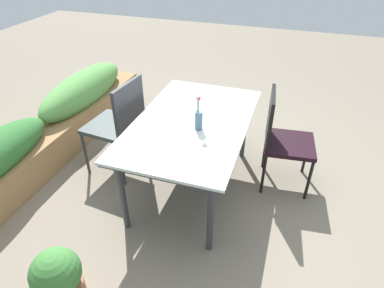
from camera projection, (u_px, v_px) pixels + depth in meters
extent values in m
plane|color=#756B5B|center=(197.00, 194.00, 3.06)|extent=(12.00, 12.00, 0.00)
cube|color=silver|center=(192.00, 122.00, 2.76)|extent=(1.51, 0.93, 0.02)
cube|color=#333338|center=(192.00, 125.00, 2.77)|extent=(1.48, 0.91, 0.02)
cylinder|color=#333338|center=(210.00, 216.00, 2.36)|extent=(0.05, 0.05, 0.69)
cylinder|color=#333338|center=(244.00, 128.00, 3.37)|extent=(0.05, 0.05, 0.69)
cylinder|color=#333338|center=(123.00, 195.00, 2.55)|extent=(0.05, 0.05, 0.69)
cylinder|color=#333338|center=(180.00, 117.00, 3.56)|extent=(0.05, 0.05, 0.69)
cube|color=black|center=(290.00, 144.00, 2.96)|extent=(0.48, 0.48, 0.04)
cube|color=black|center=(270.00, 118.00, 2.86)|extent=(0.41, 0.07, 0.47)
cylinder|color=black|center=(306.00, 154.00, 3.21)|extent=(0.03, 0.03, 0.43)
cylinder|color=black|center=(309.00, 180.00, 2.89)|extent=(0.03, 0.03, 0.43)
cylinder|color=black|center=(265.00, 149.00, 3.28)|extent=(0.03, 0.03, 0.43)
cylinder|color=black|center=(263.00, 174.00, 2.96)|extent=(0.03, 0.03, 0.43)
cube|color=#343B3B|center=(113.00, 126.00, 3.14)|extent=(0.51, 0.51, 0.04)
cube|color=#2D2D33|center=(129.00, 108.00, 2.93)|extent=(0.44, 0.07, 0.47)
cylinder|color=#2D2D33|center=(85.00, 153.00, 3.19)|extent=(0.03, 0.03, 0.48)
cylinder|color=#2D2D33|center=(111.00, 132.00, 3.51)|extent=(0.03, 0.03, 0.48)
cylinder|color=#2D2D33|center=(122.00, 164.00, 3.05)|extent=(0.03, 0.03, 0.48)
cylinder|color=#2D2D33|center=(146.00, 141.00, 3.36)|extent=(0.03, 0.03, 0.48)
cylinder|color=slate|center=(199.00, 121.00, 2.60)|extent=(0.06, 0.06, 0.16)
cylinder|color=#387233|center=(197.00, 107.00, 2.54)|extent=(0.01, 0.01, 0.17)
sphere|color=white|center=(197.00, 97.00, 2.49)|extent=(0.04, 0.04, 0.04)
cylinder|color=#387233|center=(199.00, 108.00, 2.54)|extent=(0.01, 0.01, 0.16)
sphere|color=#DB4C56|center=(199.00, 98.00, 2.49)|extent=(0.03, 0.03, 0.03)
cylinder|color=#387233|center=(198.00, 108.00, 2.54)|extent=(0.01, 0.00, 0.15)
sphere|color=pink|center=(198.00, 99.00, 2.50)|extent=(0.03, 0.03, 0.03)
cube|color=olive|center=(48.00, 144.00, 3.44)|extent=(3.27, 0.46, 0.35)
ellipsoid|color=#569347|center=(83.00, 89.00, 3.85)|extent=(1.47, 0.41, 0.40)
sphere|color=#387233|center=(56.00, 273.00, 2.01)|extent=(0.31, 0.31, 0.31)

